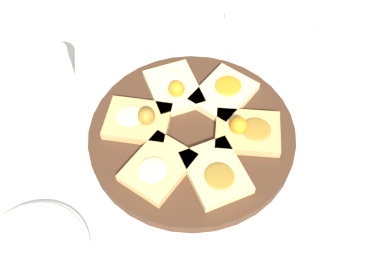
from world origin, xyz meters
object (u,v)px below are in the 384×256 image
serving_board (192,134)px  plate_left (274,17)px  plate_right (32,254)px  water_glass (55,65)px  napkin_stack (141,26)px

serving_board → plate_left: 0.42m
serving_board → plate_right: (0.37, -0.02, -0.00)m
serving_board → water_glass: size_ratio=4.94×
serving_board → water_glass: (0.09, -0.33, 0.03)m
plate_right → water_glass: water_glass is taller
plate_right → napkin_stack: plate_right is taller
serving_board → water_glass: 0.34m
plate_left → napkin_stack: bearing=-40.2°
plate_right → napkin_stack: bearing=-149.9°
serving_board → napkin_stack: (-0.15, -0.32, -0.01)m
plate_left → water_glass: size_ratio=2.94×
plate_left → plate_right: size_ratio=1.25×
plate_right → serving_board: bearing=176.5°
plate_left → plate_right: (0.78, 0.08, 0.00)m
plate_right → plate_left: bearing=-173.9°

